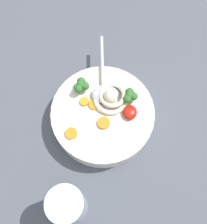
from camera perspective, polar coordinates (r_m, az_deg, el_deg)
name	(u,v)px	position (r cm, az deg, el deg)	size (l,w,h in cm)	color
table_slab	(101,135)	(65.42, -0.54, -4.80)	(98.26, 98.26, 3.46)	#474C56
soup_bowl	(104,116)	(62.22, 0.00, -0.82)	(22.79, 22.79, 5.17)	silver
noodle_pile	(111,97)	(60.09, 1.60, 3.13)	(8.59, 8.42, 3.45)	beige
soup_spoon	(103,88)	(61.28, -0.13, 4.97)	(17.52, 6.62, 1.60)	#B7B7BC
chili_sauce_dollop	(130,112)	(59.31, 5.48, -0.05)	(3.43, 3.09, 1.55)	#B2190F
broccoli_floret_beside_noodles	(81,85)	(60.58, -4.63, 5.52)	(3.77, 3.25, 2.98)	#7A9E60
broccoli_floret_left	(130,96)	(59.66, 5.49, 3.38)	(3.65, 3.14, 2.89)	#7A9E60
carrot_slice_extra_a	(84,101)	(60.64, -3.97, 2.19)	(2.03, 2.03, 0.59)	orange
carrot_slice_near_spoon	(71,133)	(58.46, -6.71, -4.41)	(2.57, 2.57, 0.54)	orange
carrot_slice_beside_chili	(104,123)	(58.67, 0.06, -2.28)	(2.68, 2.68, 0.69)	orange
carrot_slice_right	(95,104)	(60.36, -1.83, 1.62)	(2.65, 2.65, 0.43)	orange
drinking_glass	(68,205)	(55.25, -7.31, -18.61)	(6.75, 6.75, 12.66)	silver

